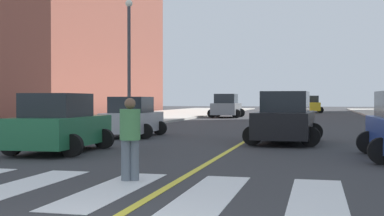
{
  "coord_description": "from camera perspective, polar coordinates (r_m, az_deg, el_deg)",
  "views": [
    {
      "loc": [
        2.68,
        -4.68,
        1.63
      ],
      "look_at": [
        -6.12,
        31.76,
        0.98
      ],
      "focal_mm": 48.47,
      "sensor_mm": 36.0,
      "label": 1
    }
  ],
  "objects": [
    {
      "name": "low_rise_brick_west",
      "position": [
        63.35,
        -14.63,
        11.24
      ],
      "size": [
        16.0,
        32.0,
        25.88
      ],
      "primitive_type": "cube",
      "color": "brown",
      "rests_on": "ground"
    },
    {
      "name": "car_black_third",
      "position": [
        19.55,
        10.2,
        -1.18
      ],
      "size": [
        2.8,
        4.37,
        1.92
      ],
      "rotation": [
        0.0,
        0.0,
        3.1
      ],
      "color": "black",
      "rests_on": "ground"
    },
    {
      "name": "crosswalk_paint",
      "position": [
        9.23,
        -3.59,
        -9.17
      ],
      "size": [
        13.5,
        4.0,
        0.01
      ],
      "color": "silver",
      "rests_on": "ground"
    },
    {
      "name": "pedestrian_crossing",
      "position": [
        10.39,
        -6.83,
        -2.99
      ],
      "size": [
        0.41,
        0.41,
        1.66
      ],
      "rotation": [
        0.0,
        0.0,
        0.46
      ],
      "color": "slate",
      "rests_on": "ground"
    },
    {
      "name": "sidewalk_kerb_west",
      "position": [
        28.86,
        -17.5,
        -2.15
      ],
      "size": [
        10.0,
        120.0,
        0.15
      ],
      "primitive_type": "cube",
      "color": "#B2ADA3",
      "rests_on": "ground"
    },
    {
      "name": "car_gray_sixth",
      "position": [
        46.01,
        3.82,
        0.17
      ],
      "size": [
        2.95,
        4.7,
        2.09
      ],
      "rotation": [
        0.0,
        0.0,
        0.01
      ],
      "color": "slate",
      "rests_on": "ground"
    },
    {
      "name": "car_green_fifth",
      "position": [
        16.38,
        -14.36,
        -1.8
      ],
      "size": [
        2.63,
        4.11,
        1.8
      ],
      "rotation": [
        0.0,
        0.0,
        0.04
      ],
      "color": "#236B42",
      "rests_on": "ground"
    },
    {
      "name": "street_lamp",
      "position": [
        31.94,
        -6.95,
        6.28
      ],
      "size": [
        0.44,
        0.44,
        7.53
      ],
      "color": "#38383D",
      "rests_on": "sidewalk_kerb_west"
    },
    {
      "name": "car_silver_nearest",
      "position": [
        22.57,
        -6.56,
        -1.11
      ],
      "size": [
        2.53,
        3.94,
        1.73
      ],
      "rotation": [
        0.0,
        0.0,
        0.04
      ],
      "color": "#B7B7BC",
      "rests_on": "ground"
    },
    {
      "name": "lane_divider_paint",
      "position": [
        44.79,
        10.14,
        -1.11
      ],
      "size": [
        0.16,
        80.0,
        0.01
      ],
      "primitive_type": "cube",
      "color": "yellow",
      "rests_on": "ground"
    },
    {
      "name": "car_yellow_second",
      "position": [
        63.5,
        12.95,
        0.35
      ],
      "size": [
        2.96,
        4.63,
        2.03
      ],
      "rotation": [
        0.0,
        0.0,
        3.18
      ],
      "color": "gold",
      "rests_on": "ground"
    }
  ]
}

